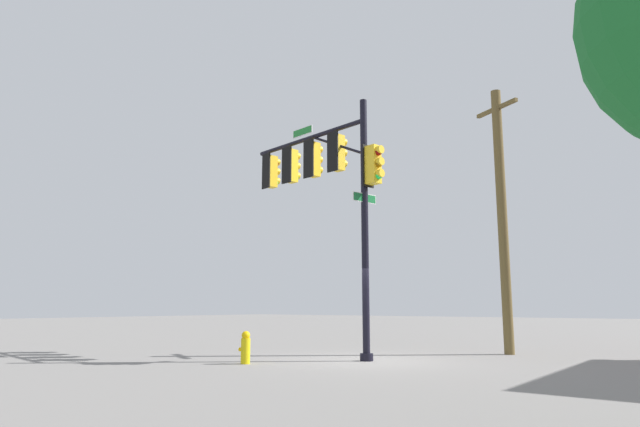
# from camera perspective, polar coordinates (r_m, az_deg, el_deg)

# --- Properties ---
(ground_plane) EXTENTS (120.00, 120.00, 0.00)m
(ground_plane) POSITION_cam_1_polar(r_m,az_deg,el_deg) (15.68, 4.79, -14.79)
(ground_plane) COLOR gray
(signal_pole_assembly) EXTENTS (5.56, 1.62, 7.43)m
(signal_pole_assembly) POSITION_cam_1_polar(r_m,az_deg,el_deg) (17.26, 0.54, 3.87)
(signal_pole_assembly) COLOR black
(signal_pole_assembly) RESTS_ON ground_plane
(utility_pole) EXTENTS (1.64, 0.96, 8.51)m
(utility_pole) POSITION_cam_1_polar(r_m,az_deg,el_deg) (18.76, 18.12, -0.08)
(utility_pole) COLOR brown
(utility_pole) RESTS_ON ground_plane
(fire_hydrant) EXTENTS (0.33, 0.24, 0.83)m
(fire_hydrant) POSITION_cam_1_polar(r_m,az_deg,el_deg) (14.95, -7.62, -13.42)
(fire_hydrant) COLOR #D9C10F
(fire_hydrant) RESTS_ON ground_plane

